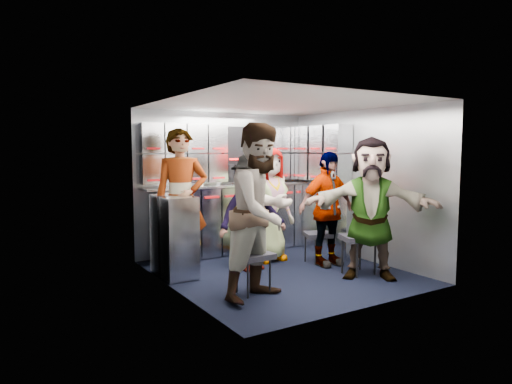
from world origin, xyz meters
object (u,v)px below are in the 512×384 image
attendant_arc_c (268,204)px  attendant_arc_b (252,212)px  jump_seat_center (261,228)px  attendant_arc_a (262,212)px  attendant_arc_d (327,209)px  jump_seat_mid_right (318,236)px  attendant_standing (181,201)px  jump_seat_near_right (359,240)px  jump_seat_near_left (253,258)px  attendant_arc_e (370,208)px  jump_seat_mid_left (245,237)px

attendant_arc_c → attendant_arc_b: bearing=-148.3°
jump_seat_center → attendant_arc_a: attendant_arc_a is taller
jump_seat_center → attendant_arc_d: (0.51, -0.83, 0.33)m
attendant_arc_b → attendant_arc_c: attendant_arc_c is taller
jump_seat_mid_right → attendant_standing: bearing=164.8°
jump_seat_mid_right → attendant_arc_a: attendant_arc_a is taller
attendant_arc_b → attendant_standing: bearing=156.4°
attendant_arc_a → attendant_arc_d: size_ratio=1.20×
attendant_arc_b → jump_seat_mid_right: bearing=-8.7°
attendant_arc_b → attendant_arc_a: bearing=-116.8°
jump_seat_center → attendant_arc_b: attendant_arc_b is taller
jump_seat_near_right → attendant_arc_a: (-1.51, -0.14, 0.48)m
jump_seat_near_right → attendant_arc_b: size_ratio=0.35×
attendant_arc_c → attendant_standing: bearing=174.7°
jump_seat_near_right → attendant_standing: 2.26m
jump_seat_near_right → attendant_arc_b: (-1.02, 0.87, 0.32)m
attendant_standing → attendant_arc_a: attendant_arc_a is taller
jump_seat_mid_right → attendant_arc_d: bearing=-90.0°
jump_seat_near_right → jump_seat_near_left: bearing=178.6°
jump_seat_near_left → attendant_arc_e: size_ratio=0.26×
attendant_arc_a → jump_seat_center: bearing=40.6°
attendant_arc_a → jump_seat_near_left: bearing=72.5°
attendant_standing → attendant_arc_d: attendant_standing is taller
jump_seat_center → jump_seat_mid_right: size_ratio=1.10×
attendant_arc_b → attendant_arc_e: 1.46m
jump_seat_mid_left → jump_seat_mid_right: (0.97, -0.32, -0.03)m
jump_seat_center → attendant_arc_e: size_ratio=0.29×
attendant_arc_e → jump_seat_near_left: bearing=-146.4°
attendant_arc_a → attendant_arc_e: (1.51, -0.04, -0.06)m
jump_seat_mid_right → attendant_arc_b: (-0.97, 0.14, 0.39)m
jump_seat_mid_right → attendant_standing: (-1.79, 0.49, 0.54)m
attendant_arc_c → attendant_arc_d: attendant_arc_c is taller
jump_seat_mid_right → attendant_arc_d: attendant_arc_d is taller
jump_seat_mid_right → attendant_arc_a: 1.79m
attendant_arc_b → attendant_arc_c: size_ratio=0.95×
attendant_arc_a → jump_seat_near_right: bearing=-12.1°
jump_seat_near_left → jump_seat_center: bearing=54.8°
jump_seat_near_right → attendant_arc_a: 1.59m
attendant_arc_a → jump_seat_mid_right: bearing=13.4°
jump_seat_center → attendant_arc_d: attendant_arc_d is taller
jump_seat_near_left → attendant_arc_e: 1.60m
attendant_arc_a → attendant_arc_c: attendant_arc_a is taller
attendant_arc_c → attendant_arc_d: (0.51, -0.65, -0.03)m
jump_seat_mid_left → attendant_arc_c: (0.45, 0.15, 0.40)m
jump_seat_mid_left → attendant_arc_c: 0.63m
jump_seat_center → attendant_arc_e: attendant_arc_e is taller
attendant_arc_c → attendant_arc_d: bearing=-56.5°
attendant_standing → attendant_arc_e: size_ratio=1.06×
attendant_arc_b → attendant_arc_e: size_ratio=0.88×
attendant_standing → attendant_arc_a: size_ratio=1.00×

